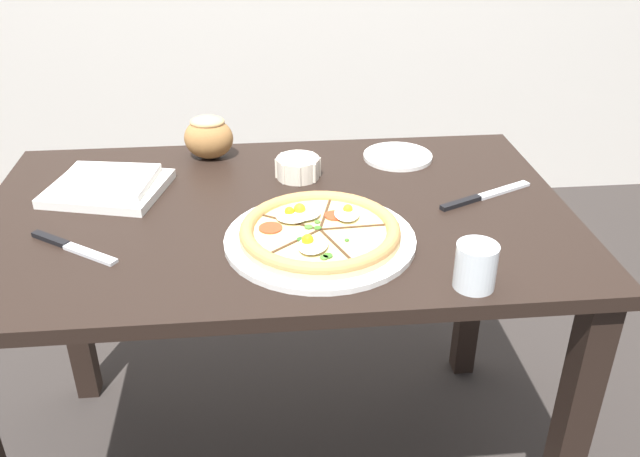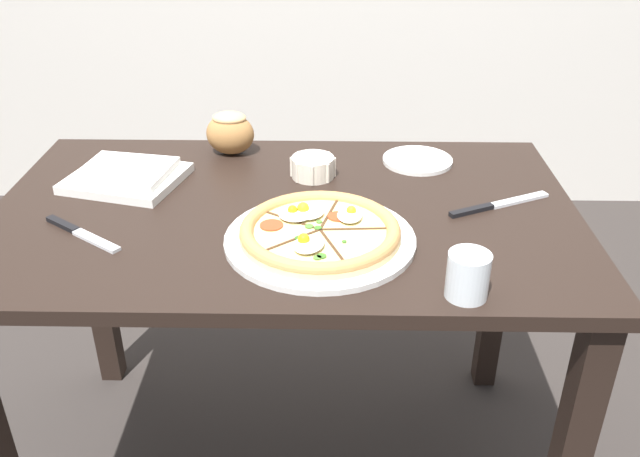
{
  "view_description": "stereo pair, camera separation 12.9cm",
  "coord_description": "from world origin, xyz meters",
  "px_view_note": "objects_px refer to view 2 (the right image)",
  "views": [
    {
      "loc": [
        -0.03,
        -1.26,
        1.41
      ],
      "look_at": [
        0.08,
        -0.14,
        0.79
      ],
      "focal_mm": 38.0,
      "sensor_mm": 36.0,
      "label": 1
    },
    {
      "loc": [
        0.1,
        -1.27,
        1.41
      ],
      "look_at": [
        0.08,
        -0.14,
        0.79
      ],
      "focal_mm": 38.0,
      "sensor_mm": 36.0,
      "label": 2
    }
  ],
  "objects_px": {
    "dining_table": "(286,255)",
    "ramekin_bowl": "(313,166)",
    "water_glass": "(468,278)",
    "side_saucer": "(417,160)",
    "napkin_folded": "(126,176)",
    "bread_piece_near": "(230,132)",
    "knife_main": "(498,205)",
    "pizza": "(320,233)",
    "knife_spare": "(81,233)"
  },
  "relations": [
    {
      "from": "bread_piece_near",
      "to": "knife_main",
      "type": "xyz_separation_m",
      "value": [
        0.6,
        -0.28,
        -0.05
      ]
    },
    {
      "from": "dining_table",
      "to": "water_glass",
      "type": "height_order",
      "value": "water_glass"
    },
    {
      "from": "bread_piece_near",
      "to": "knife_spare",
      "type": "bearing_deg",
      "value": -119.83
    },
    {
      "from": "dining_table",
      "to": "water_glass",
      "type": "bearing_deg",
      "value": -44.25
    },
    {
      "from": "ramekin_bowl",
      "to": "napkin_folded",
      "type": "xyz_separation_m",
      "value": [
        -0.42,
        -0.04,
        -0.01
      ]
    },
    {
      "from": "dining_table",
      "to": "pizza",
      "type": "relative_size",
      "value": 3.35
    },
    {
      "from": "pizza",
      "to": "napkin_folded",
      "type": "distance_m",
      "value": 0.52
    },
    {
      "from": "water_glass",
      "to": "side_saucer",
      "type": "height_order",
      "value": "water_glass"
    },
    {
      "from": "knife_spare",
      "to": "water_glass",
      "type": "distance_m",
      "value": 0.75
    },
    {
      "from": "dining_table",
      "to": "bread_piece_near",
      "type": "relative_size",
      "value": 9.68
    },
    {
      "from": "dining_table",
      "to": "napkin_folded",
      "type": "relative_size",
      "value": 4.35
    },
    {
      "from": "knife_spare",
      "to": "ramekin_bowl",
      "type": "bearing_deg",
      "value": 67.95
    },
    {
      "from": "ramekin_bowl",
      "to": "water_glass",
      "type": "distance_m",
      "value": 0.55
    },
    {
      "from": "ramekin_bowl",
      "to": "water_glass",
      "type": "xyz_separation_m",
      "value": [
        0.27,
        -0.48,
        0.01
      ]
    },
    {
      "from": "dining_table",
      "to": "knife_main",
      "type": "bearing_deg",
      "value": 1.8
    },
    {
      "from": "knife_spare",
      "to": "water_glass",
      "type": "height_order",
      "value": "water_glass"
    },
    {
      "from": "ramekin_bowl",
      "to": "knife_spare",
      "type": "relative_size",
      "value": 0.57
    },
    {
      "from": "pizza",
      "to": "knife_spare",
      "type": "height_order",
      "value": "pizza"
    },
    {
      "from": "napkin_folded",
      "to": "bread_piece_near",
      "type": "height_order",
      "value": "bread_piece_near"
    },
    {
      "from": "ramekin_bowl",
      "to": "bread_piece_near",
      "type": "xyz_separation_m",
      "value": [
        -0.21,
        0.14,
        0.03
      ]
    },
    {
      "from": "knife_main",
      "to": "knife_spare",
      "type": "height_order",
      "value": "same"
    },
    {
      "from": "bread_piece_near",
      "to": "dining_table",
      "type": "bearing_deg",
      "value": -62.65
    },
    {
      "from": "napkin_folded",
      "to": "water_glass",
      "type": "distance_m",
      "value": 0.82
    },
    {
      "from": "ramekin_bowl",
      "to": "water_glass",
      "type": "bearing_deg",
      "value": -60.27
    },
    {
      "from": "dining_table",
      "to": "napkin_folded",
      "type": "bearing_deg",
      "value": 162.21
    },
    {
      "from": "napkin_folded",
      "to": "water_glass",
      "type": "height_order",
      "value": "water_glass"
    },
    {
      "from": "dining_table",
      "to": "pizza",
      "type": "height_order",
      "value": "pizza"
    },
    {
      "from": "pizza",
      "to": "bread_piece_near",
      "type": "distance_m",
      "value": 0.49
    },
    {
      "from": "side_saucer",
      "to": "pizza",
      "type": "bearing_deg",
      "value": -120.56
    },
    {
      "from": "ramekin_bowl",
      "to": "bread_piece_near",
      "type": "height_order",
      "value": "bread_piece_near"
    },
    {
      "from": "dining_table",
      "to": "side_saucer",
      "type": "distance_m",
      "value": 0.41
    },
    {
      "from": "knife_main",
      "to": "knife_spare",
      "type": "distance_m",
      "value": 0.86
    },
    {
      "from": "knife_main",
      "to": "side_saucer",
      "type": "bearing_deg",
      "value": 96.64
    },
    {
      "from": "bread_piece_near",
      "to": "side_saucer",
      "type": "bearing_deg",
      "value": -6.01
    },
    {
      "from": "bread_piece_near",
      "to": "napkin_folded",
      "type": "bearing_deg",
      "value": -140.86
    },
    {
      "from": "bread_piece_near",
      "to": "side_saucer",
      "type": "xyz_separation_m",
      "value": [
        0.46,
        -0.05,
        -0.05
      ]
    },
    {
      "from": "bread_piece_near",
      "to": "water_glass",
      "type": "distance_m",
      "value": 0.78
    },
    {
      "from": "napkin_folded",
      "to": "knife_spare",
      "type": "height_order",
      "value": "napkin_folded"
    },
    {
      "from": "knife_spare",
      "to": "bread_piece_near",
      "type": "bearing_deg",
      "value": 95.87
    },
    {
      "from": "knife_main",
      "to": "bread_piece_near",
      "type": "bearing_deg",
      "value": 129.49
    },
    {
      "from": "pizza",
      "to": "ramekin_bowl",
      "type": "height_order",
      "value": "pizza"
    },
    {
      "from": "napkin_folded",
      "to": "knife_spare",
      "type": "relative_size",
      "value": 1.54
    },
    {
      "from": "napkin_folded",
      "to": "bread_piece_near",
      "type": "xyz_separation_m",
      "value": [
        0.22,
        0.18,
        0.04
      ]
    },
    {
      "from": "ramekin_bowl",
      "to": "knife_main",
      "type": "height_order",
      "value": "ramekin_bowl"
    },
    {
      "from": "ramekin_bowl",
      "to": "napkin_folded",
      "type": "bearing_deg",
      "value": -174.71
    },
    {
      "from": "side_saucer",
      "to": "knife_spare",
      "type": "bearing_deg",
      "value": -152.07
    },
    {
      "from": "knife_spare",
      "to": "dining_table",
      "type": "bearing_deg",
      "value": 53.45
    },
    {
      "from": "pizza",
      "to": "side_saucer",
      "type": "relative_size",
      "value": 2.19
    },
    {
      "from": "dining_table",
      "to": "ramekin_bowl",
      "type": "distance_m",
      "value": 0.22
    },
    {
      "from": "ramekin_bowl",
      "to": "side_saucer",
      "type": "height_order",
      "value": "ramekin_bowl"
    }
  ]
}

